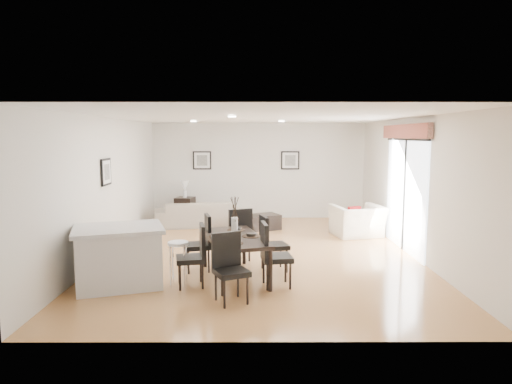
{
  "coord_description": "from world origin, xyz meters",
  "views": [
    {
      "loc": [
        -0.11,
        -8.96,
        2.34
      ],
      "look_at": [
        -0.08,
        0.4,
        1.19
      ],
      "focal_mm": 32.0,
      "sensor_mm": 36.0,
      "label": 1
    }
  ],
  "objects_px": {
    "dining_chair_wfar": "(202,240)",
    "sofa": "(197,214)",
    "kitchen_island": "(119,256)",
    "bar_stool": "(178,248)",
    "armchair": "(358,221)",
    "dining_chair_wnear": "(196,252)",
    "dining_chair_head": "(229,263)",
    "side_table": "(185,209)",
    "dining_chair_foot": "(239,232)",
    "dining_chair_enear": "(271,251)",
    "dining_chair_efar": "(270,240)",
    "dining_table": "(235,241)",
    "coffee_table": "(260,222)"
  },
  "relations": [
    {
      "from": "dining_chair_wfar",
      "to": "sofa",
      "type": "bearing_deg",
      "value": 173.92
    },
    {
      "from": "kitchen_island",
      "to": "bar_stool",
      "type": "bearing_deg",
      "value": -17.89
    },
    {
      "from": "sofa",
      "to": "dining_chair_wfar",
      "type": "distance_m",
      "value": 4.03
    },
    {
      "from": "armchair",
      "to": "dining_chair_wfar",
      "type": "relative_size",
      "value": 1.14
    },
    {
      "from": "bar_stool",
      "to": "dining_chair_wfar",
      "type": "bearing_deg",
      "value": 71.61
    },
    {
      "from": "dining_chair_wnear",
      "to": "dining_chair_head",
      "type": "xyz_separation_m",
      "value": [
        0.55,
        -0.64,
        0.0
      ]
    },
    {
      "from": "side_table",
      "to": "dining_chair_wnear",
      "type": "bearing_deg",
      "value": -79.71
    },
    {
      "from": "kitchen_island",
      "to": "bar_stool",
      "type": "relative_size",
      "value": 2.27
    },
    {
      "from": "dining_chair_foot",
      "to": "side_table",
      "type": "relative_size",
      "value": 1.59
    },
    {
      "from": "sofa",
      "to": "dining_chair_wnear",
      "type": "xyz_separation_m",
      "value": [
        0.58,
        -4.83,
        0.22
      ]
    },
    {
      "from": "dining_chair_head",
      "to": "armchair",
      "type": "bearing_deg",
      "value": 31.8
    },
    {
      "from": "dining_chair_enear",
      "to": "dining_chair_efar",
      "type": "xyz_separation_m",
      "value": [
        0.01,
        0.83,
        -0.02
      ]
    },
    {
      "from": "armchair",
      "to": "dining_chair_foot",
      "type": "relative_size",
      "value": 1.11
    },
    {
      "from": "dining_chair_head",
      "to": "dining_chair_enear",
      "type": "bearing_deg",
      "value": 19.75
    },
    {
      "from": "dining_chair_foot",
      "to": "side_table",
      "type": "xyz_separation_m",
      "value": [
        -1.65,
        4.25,
        -0.24
      ]
    },
    {
      "from": "dining_table",
      "to": "kitchen_island",
      "type": "relative_size",
      "value": 1.16
    },
    {
      "from": "side_table",
      "to": "bar_stool",
      "type": "relative_size",
      "value": 0.9
    },
    {
      "from": "sofa",
      "to": "dining_table",
      "type": "distance_m",
      "value": 4.59
    },
    {
      "from": "armchair",
      "to": "dining_chair_enear",
      "type": "distance_m",
      "value": 4.2
    },
    {
      "from": "dining_chair_efar",
      "to": "coffee_table",
      "type": "xyz_separation_m",
      "value": [
        -0.12,
        3.53,
        -0.36
      ]
    },
    {
      "from": "armchair",
      "to": "dining_chair_head",
      "type": "relative_size",
      "value": 1.14
    },
    {
      "from": "dining_chair_wfar",
      "to": "kitchen_island",
      "type": "relative_size",
      "value": 0.61
    },
    {
      "from": "dining_chair_head",
      "to": "bar_stool",
      "type": "bearing_deg",
      "value": 116.63
    },
    {
      "from": "armchair",
      "to": "dining_chair_efar",
      "type": "relative_size",
      "value": 1.14
    },
    {
      "from": "dining_chair_enear",
      "to": "bar_stool",
      "type": "height_order",
      "value": "dining_chair_enear"
    },
    {
      "from": "dining_chair_enear",
      "to": "sofa",
      "type": "bearing_deg",
      "value": 12.01
    },
    {
      "from": "armchair",
      "to": "dining_chair_head",
      "type": "distance_m",
      "value": 5.04
    },
    {
      "from": "sofa",
      "to": "coffee_table",
      "type": "bearing_deg",
      "value": 150.44
    },
    {
      "from": "dining_table",
      "to": "dining_chair_wnear",
      "type": "height_order",
      "value": "dining_chair_wnear"
    },
    {
      "from": "sofa",
      "to": "armchair",
      "type": "relative_size",
      "value": 1.98
    },
    {
      "from": "dining_table",
      "to": "kitchen_island",
      "type": "xyz_separation_m",
      "value": [
        -1.79,
        -0.38,
        -0.15
      ]
    },
    {
      "from": "dining_chair_wnear",
      "to": "side_table",
      "type": "distance_m",
      "value": 5.79
    },
    {
      "from": "kitchen_island",
      "to": "coffee_table",
      "type": "bearing_deg",
      "value": 44.46
    },
    {
      "from": "armchair",
      "to": "dining_chair_efar",
      "type": "height_order",
      "value": "dining_chair_efar"
    },
    {
      "from": "dining_chair_wnear",
      "to": "bar_stool",
      "type": "height_order",
      "value": "dining_chair_wnear"
    },
    {
      "from": "coffee_table",
      "to": "side_table",
      "type": "bearing_deg",
      "value": 122.28
    },
    {
      "from": "dining_chair_efar",
      "to": "kitchen_island",
      "type": "bearing_deg",
      "value": 93.23
    },
    {
      "from": "coffee_table",
      "to": "kitchen_island",
      "type": "bearing_deg",
      "value": -142.44
    },
    {
      "from": "dining_chair_wnear",
      "to": "dining_chair_wfar",
      "type": "height_order",
      "value": "dining_chair_wfar"
    },
    {
      "from": "armchair",
      "to": "coffee_table",
      "type": "distance_m",
      "value": 2.4
    },
    {
      "from": "dining_table",
      "to": "coffee_table",
      "type": "relative_size",
      "value": 1.97
    },
    {
      "from": "dining_chair_wnear",
      "to": "dining_chair_efar",
      "type": "distance_m",
      "value": 1.43
    },
    {
      "from": "coffee_table",
      "to": "kitchen_island",
      "type": "xyz_separation_m",
      "value": [
        -2.26,
        -4.32,
        0.29
      ]
    },
    {
      "from": "armchair",
      "to": "coffee_table",
      "type": "bearing_deg",
      "value": -31.25
    },
    {
      "from": "dining_chair_wnear",
      "to": "bar_stool",
      "type": "bearing_deg",
      "value": -105.52
    },
    {
      "from": "sofa",
      "to": "dining_chair_enear",
      "type": "xyz_separation_m",
      "value": [
        1.76,
        -4.86,
        0.24
      ]
    },
    {
      "from": "dining_chair_foot",
      "to": "dining_chair_efar",
      "type": "bearing_deg",
      "value": 110.85
    },
    {
      "from": "dining_table",
      "to": "bar_stool",
      "type": "relative_size",
      "value": 2.63
    },
    {
      "from": "dining_chair_head",
      "to": "dining_chair_wnear",
      "type": "bearing_deg",
      "value": 106.07
    },
    {
      "from": "dining_chair_wfar",
      "to": "dining_chair_foot",
      "type": "distance_m",
      "value": 0.86
    }
  ]
}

